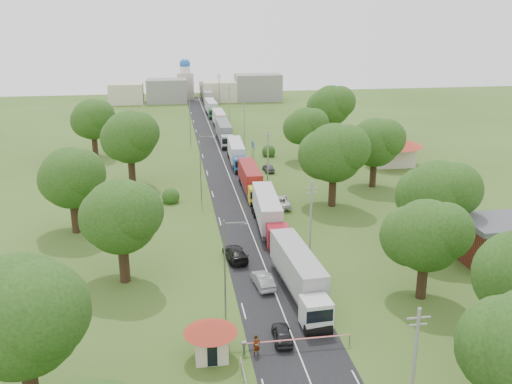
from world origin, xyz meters
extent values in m
plane|color=#374F1A|center=(0.00, 0.00, 0.00)|extent=(260.00, 260.00, 0.00)
cube|color=black|center=(0.00, 20.00, 0.00)|extent=(8.00, 200.00, 0.04)
cylinder|color=slate|center=(-4.50, -25.00, 0.55)|extent=(0.20, 0.20, 1.10)
cube|color=slate|center=(-4.50, -25.00, 1.05)|extent=(0.35, 0.35, 0.25)
cylinder|color=red|center=(0.00, -25.00, 1.00)|extent=(9.00, 0.12, 0.12)
cylinder|color=slate|center=(4.50, -25.00, 0.50)|extent=(0.10, 0.10, 1.00)
cube|color=beige|center=(-7.20, -25.00, 1.20)|extent=(2.60, 2.60, 2.40)
cone|color=maroon|center=(-7.20, -25.00, 2.90)|extent=(4.40, 4.40, 1.10)
cube|color=black|center=(-5.89, -25.00, 1.40)|extent=(0.02, 1.20, 0.90)
cube|color=black|center=(-7.20, -26.31, 1.00)|extent=(0.80, 0.02, 1.90)
cylinder|color=slate|center=(5.20, 33.80, 2.00)|extent=(0.12, 0.12, 4.00)
cylinder|color=slate|center=(5.20, 36.20, 2.00)|extent=(0.12, 0.12, 4.00)
cube|color=navy|center=(5.20, 35.00, 3.60)|extent=(0.06, 3.00, 1.00)
cube|color=silver|center=(5.20, 35.00, 3.60)|extent=(0.07, 3.10, 0.06)
cylinder|color=gray|center=(5.50, -35.00, 4.50)|extent=(0.24, 0.24, 9.00)
cube|color=gray|center=(5.50, -35.00, 8.30)|extent=(1.60, 0.10, 0.10)
cube|color=gray|center=(5.50, -35.00, 7.80)|extent=(1.20, 0.10, 0.10)
cylinder|color=gray|center=(5.50, -7.00, 4.50)|extent=(0.24, 0.24, 9.00)
cube|color=gray|center=(5.50, -7.00, 8.30)|extent=(1.60, 0.10, 0.10)
cube|color=gray|center=(5.50, -7.00, 7.80)|extent=(1.20, 0.10, 0.10)
cylinder|color=gray|center=(5.50, 21.00, 4.50)|extent=(0.24, 0.24, 9.00)
cube|color=gray|center=(5.50, 21.00, 8.30)|extent=(1.60, 0.10, 0.10)
cube|color=gray|center=(5.50, 21.00, 7.80)|extent=(1.20, 0.10, 0.10)
cylinder|color=gray|center=(5.50, 49.00, 4.50)|extent=(0.24, 0.24, 9.00)
cube|color=gray|center=(5.50, 49.00, 8.30)|extent=(1.60, 0.10, 0.10)
cube|color=gray|center=(5.50, 49.00, 7.80)|extent=(1.20, 0.10, 0.10)
cylinder|color=gray|center=(5.50, 77.00, 4.50)|extent=(0.24, 0.24, 9.00)
cube|color=gray|center=(5.50, 77.00, 8.30)|extent=(1.60, 0.10, 0.10)
cube|color=gray|center=(5.50, 77.00, 7.80)|extent=(1.20, 0.10, 0.10)
cylinder|color=gray|center=(5.50, 105.00, 4.50)|extent=(0.24, 0.24, 9.00)
cube|color=gray|center=(5.50, 105.00, 8.30)|extent=(1.60, 0.10, 0.10)
cube|color=gray|center=(5.50, 105.00, 7.80)|extent=(1.20, 0.10, 0.10)
cylinder|color=slate|center=(-5.50, -20.00, 5.00)|extent=(0.16, 0.16, 10.00)
cube|color=slate|center=(-4.60, -20.00, 9.70)|extent=(1.80, 0.10, 0.10)
cube|color=slate|center=(-3.80, -20.00, 9.55)|extent=(0.50, 0.22, 0.15)
cylinder|color=slate|center=(-5.50, 15.00, 5.00)|extent=(0.16, 0.16, 10.00)
cube|color=slate|center=(-4.60, 15.00, 9.70)|extent=(1.80, 0.10, 0.10)
cube|color=slate|center=(-3.80, 15.00, 9.55)|extent=(0.50, 0.22, 0.15)
cylinder|color=slate|center=(-5.50, 50.00, 5.00)|extent=(0.16, 0.16, 10.00)
cube|color=slate|center=(-4.60, 50.00, 9.70)|extent=(1.80, 0.10, 0.10)
cube|color=slate|center=(-3.80, 50.00, 9.55)|extent=(0.50, 0.22, 0.15)
sphere|color=#1B3D10|center=(10.90, -36.62, 6.67)|extent=(6.60, 6.60, 6.60)
cylinder|color=#382616|center=(14.00, -18.00, 1.92)|extent=(1.04, 1.04, 3.85)
sphere|color=#1B3D10|center=(14.00, -18.00, 6.60)|extent=(7.00, 7.00, 7.00)
sphere|color=#1B3D10|center=(15.25, -19.00, 7.35)|extent=(5.50, 5.50, 5.50)
sphere|color=#1B3D10|center=(13.00, -16.75, 6.10)|extent=(6.00, 6.00, 6.00)
cylinder|color=#382616|center=(20.00, -8.00, 2.10)|extent=(1.08, 1.08, 4.20)
sphere|color=#1B3D10|center=(20.00, -8.00, 7.22)|extent=(7.70, 7.70, 7.70)
sphere|color=#1B3D10|center=(21.38, -9.10, 8.05)|extent=(6.05, 6.05, 6.05)
sphere|color=#1B3D10|center=(18.90, -6.62, 6.67)|extent=(6.60, 6.60, 6.60)
cylinder|color=#382616|center=(13.00, 10.00, 2.27)|extent=(1.12, 1.12, 4.55)
sphere|color=#1B3D10|center=(13.00, 10.00, 7.85)|extent=(8.40, 8.40, 8.40)
sphere|color=#1B3D10|center=(14.50, 8.80, 8.75)|extent=(6.60, 6.60, 6.60)
sphere|color=#1B3D10|center=(11.80, 11.50, 7.25)|extent=(7.20, 7.20, 7.20)
cylinder|color=#382616|center=(22.00, 18.00, 2.10)|extent=(1.08, 1.08, 4.20)
sphere|color=#1B3D10|center=(22.00, 18.00, 7.22)|extent=(7.70, 7.70, 7.70)
sphere|color=#1B3D10|center=(23.38, 16.90, 8.05)|extent=(6.05, 6.05, 6.05)
sphere|color=#1B3D10|center=(20.90, 19.38, 6.67)|extent=(6.60, 6.60, 6.60)
cylinder|color=#382616|center=(15.00, 35.00, 1.92)|extent=(1.04, 1.04, 3.85)
sphere|color=#1B3D10|center=(15.00, 35.00, 6.60)|extent=(7.00, 7.00, 7.00)
sphere|color=#1B3D10|center=(16.25, 34.00, 7.35)|extent=(5.50, 5.50, 5.50)
sphere|color=#1B3D10|center=(14.00, 36.25, 6.10)|extent=(6.00, 6.00, 6.00)
cylinder|color=#382616|center=(24.00, 50.00, 2.27)|extent=(1.12, 1.12, 4.55)
sphere|color=#1B3D10|center=(24.00, 50.00, 7.85)|extent=(8.40, 8.40, 8.40)
sphere|color=#1B3D10|center=(25.50, 48.80, 8.75)|extent=(6.60, 6.60, 6.60)
sphere|color=#1B3D10|center=(22.80, 51.50, 7.25)|extent=(7.20, 7.20, 7.20)
sphere|color=#1B3D10|center=(-20.00, -30.00, 7.85)|extent=(8.40, 8.40, 8.40)
sphere|color=#1B3D10|center=(-18.50, -31.20, 8.75)|extent=(6.60, 6.60, 6.60)
sphere|color=#1B3D10|center=(-21.20, -28.50, 7.25)|extent=(7.20, 7.20, 7.20)
cylinder|color=#382616|center=(-15.00, -10.00, 2.10)|extent=(1.08, 1.08, 4.20)
sphere|color=#1B3D10|center=(-15.00, -10.00, 7.22)|extent=(7.70, 7.70, 7.70)
sphere|color=#1B3D10|center=(-13.62, -11.10, 8.05)|extent=(6.05, 6.05, 6.05)
sphere|color=#1B3D10|center=(-16.10, -8.62, 6.67)|extent=(6.60, 6.60, 6.60)
cylinder|color=#382616|center=(-22.00, 5.00, 2.10)|extent=(1.08, 1.08, 4.20)
sphere|color=#1B3D10|center=(-22.00, 5.00, 7.22)|extent=(7.70, 7.70, 7.70)
sphere|color=#1B3D10|center=(-20.62, 3.90, 8.05)|extent=(6.05, 6.05, 6.05)
sphere|color=#1B3D10|center=(-23.10, 6.38, 6.67)|extent=(6.60, 6.60, 6.60)
cylinder|color=#382616|center=(-16.00, 25.00, 2.27)|extent=(1.12, 1.12, 4.55)
sphere|color=#1B3D10|center=(-16.00, 25.00, 7.85)|extent=(8.40, 8.40, 8.40)
sphere|color=#1B3D10|center=(-14.50, 23.80, 8.75)|extent=(6.60, 6.60, 6.60)
sphere|color=#1B3D10|center=(-17.20, 26.50, 7.25)|extent=(7.20, 7.20, 7.20)
cylinder|color=#382616|center=(-24.00, 45.00, 2.10)|extent=(1.08, 1.08, 4.20)
sphere|color=#1B3D10|center=(-24.00, 45.00, 7.22)|extent=(7.70, 7.70, 7.70)
sphere|color=#1B3D10|center=(-22.62, 43.90, 8.05)|extent=(6.05, 6.05, 6.05)
sphere|color=#1B3D10|center=(-25.10, 46.38, 6.67)|extent=(6.60, 6.60, 6.60)
cube|color=maroon|center=(26.00, -12.00, 2.30)|extent=(8.00, 6.00, 4.60)
cube|color=#47494F|center=(26.00, -12.00, 4.90)|extent=(8.60, 6.60, 0.60)
cube|color=beige|center=(30.00, 30.00, 2.00)|extent=(7.00, 5.00, 4.00)
cone|color=maroon|center=(30.00, 30.00, 4.90)|extent=(10.08, 10.08, 1.80)
cube|color=gray|center=(-10.00, 110.00, 3.50)|extent=(12.00, 8.00, 7.00)
cube|color=beige|center=(6.00, 110.00, 3.00)|extent=(10.00, 8.00, 6.00)
cube|color=gray|center=(18.00, 110.00, 4.00)|extent=(14.00, 8.00, 8.00)
cube|color=beige|center=(-22.00, 110.00, 3.00)|extent=(10.00, 8.00, 6.00)
cube|color=beige|center=(-4.00, 118.00, 4.00)|extent=(5.00, 5.00, 8.00)
cylinder|color=silver|center=(-4.00, 118.00, 9.00)|extent=(3.20, 3.20, 2.00)
sphere|color=#2659B2|center=(-4.00, 118.00, 10.60)|extent=(3.40, 3.40, 3.40)
cube|color=silver|center=(2.30, -22.09, 1.62)|extent=(2.66, 2.66, 2.61)
cube|color=black|center=(2.30, -23.35, 1.99)|extent=(2.40, 0.17, 1.15)
cube|color=slate|center=(2.30, -23.29, 0.57)|extent=(2.31, 0.39, 0.37)
cube|color=slate|center=(2.30, -14.77, 0.78)|extent=(3.15, 12.15, 0.31)
cube|color=#9E9DA2|center=(2.30, -14.46, 2.67)|extent=(3.38, 12.47, 3.14)
cylinder|color=black|center=(2.30, -23.03, 0.52)|extent=(2.46, 1.05, 1.05)
cylinder|color=black|center=(2.30, -21.15, 0.52)|extent=(2.46, 1.05, 1.05)
cylinder|color=black|center=(2.30, -11.11, 0.52)|extent=(2.46, 1.05, 1.05)
cylinder|color=black|center=(2.30, -9.55, 0.52)|extent=(2.46, 1.05, 1.05)
cube|color=maroon|center=(2.29, -4.31, 1.63)|extent=(2.67, 2.67, 2.63)
cube|color=black|center=(2.29, -5.58, 2.00)|extent=(2.42, 0.16, 1.16)
cube|color=slate|center=(2.29, -5.52, 0.58)|extent=(2.33, 0.38, 0.37)
cube|color=slate|center=(2.29, 3.06, 0.79)|extent=(3.12, 12.22, 0.32)
cube|color=#BABABA|center=(2.29, 3.37, 2.68)|extent=(3.35, 12.55, 3.16)
cylinder|color=black|center=(2.29, -5.25, 0.53)|extent=(2.47, 1.05, 1.05)
cylinder|color=black|center=(2.29, -3.36, 0.53)|extent=(2.47, 1.05, 1.05)
cylinder|color=black|center=(2.29, 6.74, 0.53)|extent=(2.47, 1.05, 1.05)
cylinder|color=black|center=(2.29, 8.32, 0.53)|extent=(2.47, 1.05, 1.05)
cube|color=yellow|center=(2.33, 12.06, 1.49)|extent=(2.33, 2.33, 2.41)
cube|color=black|center=(2.33, 10.89, 1.83)|extent=(2.22, 0.04, 1.06)
cube|color=slate|center=(2.33, 10.95, 0.53)|extent=(2.12, 0.27, 0.34)
cube|color=slate|center=(2.33, 18.81, 0.72)|extent=(2.30, 11.10, 0.29)
cube|color=maroon|center=(2.33, 19.10, 2.46)|extent=(2.49, 11.39, 2.89)
cylinder|color=black|center=(2.33, 11.19, 0.48)|extent=(2.27, 0.96, 0.96)
cylinder|color=black|center=(2.33, 12.93, 0.48)|extent=(2.27, 0.96, 0.96)
cylinder|color=black|center=(2.33, 22.18, 0.48)|extent=(2.27, 0.96, 0.96)
cylinder|color=black|center=(2.33, 23.63, 0.48)|extent=(2.27, 0.96, 0.96)
cube|color=#1C62AD|center=(2.22, 29.13, 1.49)|extent=(2.40, 2.40, 2.40)
cube|color=black|center=(2.22, 27.97, 1.83)|extent=(2.21, 0.11, 1.06)
cube|color=slate|center=(2.22, 28.02, 0.53)|extent=(2.12, 0.33, 0.34)
cube|color=slate|center=(2.22, 35.86, 0.72)|extent=(2.65, 11.13, 0.29)
cube|color=silver|center=(2.22, 36.15, 2.45)|extent=(2.85, 11.43, 2.88)
cylinder|color=black|center=(2.22, 28.26, 0.48)|extent=(2.26, 0.96, 0.96)
cylinder|color=black|center=(2.22, 29.99, 0.48)|extent=(2.26, 0.96, 0.96)
cylinder|color=black|center=(2.22, 39.22, 0.48)|extent=(2.26, 0.96, 0.96)
cylinder|color=black|center=(2.22, 40.66, 0.48)|extent=(2.26, 0.96, 0.96)
cube|color=#B2B2B2|center=(1.76, 47.01, 1.57)|extent=(2.43, 2.43, 2.53)
cube|color=black|center=(1.76, 45.79, 1.92)|extent=(2.32, 0.02, 1.11)
cube|color=slate|center=(1.76, 45.85, 0.56)|extent=(2.22, 0.25, 0.35)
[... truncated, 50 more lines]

